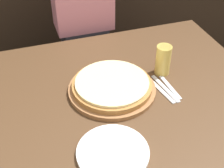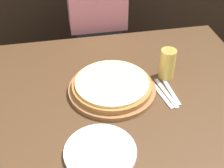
% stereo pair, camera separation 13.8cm
% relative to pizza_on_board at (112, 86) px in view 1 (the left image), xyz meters
% --- Properties ---
extents(dining_table, '(1.40, 1.05, 0.74)m').
position_rel_pizza_on_board_xyz_m(dining_table, '(-0.01, -0.03, -0.39)').
color(dining_table, '#4C331E').
rests_on(dining_table, ground_plane).
extents(pizza_on_board, '(0.39, 0.39, 0.06)m').
position_rel_pizza_on_board_xyz_m(pizza_on_board, '(0.00, 0.00, 0.00)').
color(pizza_on_board, '#99663D').
rests_on(pizza_on_board, dining_table).
extents(beer_glass, '(0.07, 0.07, 0.15)m').
position_rel_pizza_on_board_xyz_m(beer_glass, '(0.27, 0.06, 0.05)').
color(beer_glass, '#E5C65B').
rests_on(beer_glass, dining_table).
extents(dinner_plate, '(0.27, 0.27, 0.02)m').
position_rel_pizza_on_board_xyz_m(dinner_plate, '(-0.11, -0.34, -0.02)').
color(dinner_plate, white).
rests_on(dinner_plate, dining_table).
extents(fork, '(0.06, 0.21, 0.00)m').
position_rel_pizza_on_board_xyz_m(fork, '(0.21, -0.06, -0.02)').
color(fork, silver).
rests_on(fork, dining_table).
extents(dinner_knife, '(0.05, 0.21, 0.00)m').
position_rel_pizza_on_board_xyz_m(dinner_knife, '(0.23, -0.06, -0.02)').
color(dinner_knife, silver).
rests_on(dinner_knife, dining_table).
extents(spoon, '(0.03, 0.18, 0.00)m').
position_rel_pizza_on_board_xyz_m(spoon, '(0.26, -0.06, -0.02)').
color(spoon, silver).
rests_on(spoon, dining_table).
extents(diner_person, '(0.34, 0.20, 1.33)m').
position_rel_pizza_on_board_xyz_m(diner_person, '(0.04, 0.67, -0.10)').
color(diner_person, '#33333D').
rests_on(diner_person, ground_plane).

